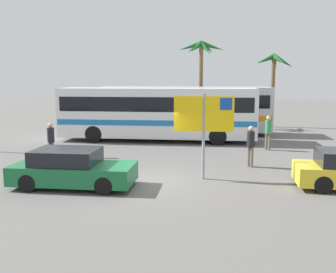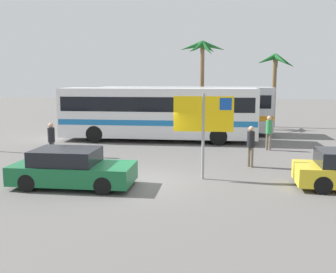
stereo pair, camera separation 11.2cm
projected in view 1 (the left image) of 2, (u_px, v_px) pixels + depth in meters
ground at (142, 182)px, 13.98m from camera, size 120.00×120.00×0.00m
bus_front_coach at (157, 111)px, 23.09m from camera, size 11.66×2.66×3.17m
bus_rear_coach at (183, 107)px, 26.16m from camera, size 11.66×2.66×3.17m
ferry_sign at (205, 117)px, 14.06m from camera, size 2.20×0.12×3.20m
car_green at (72, 169)px, 13.29m from camera, size 4.20×1.82×1.32m
pedestrian_near_sign at (268, 130)px, 20.10m from camera, size 0.32×0.32×1.81m
pedestrian_crossing_lot at (51, 138)px, 17.62m from camera, size 0.32×0.32×1.73m
pedestrian_by_bus at (251, 143)px, 16.24m from camera, size 0.32×0.32×1.76m
palm_tree_seaside at (201, 57)px, 28.98m from camera, size 3.55×3.29×6.57m
palm_tree_inland at (273, 69)px, 29.40m from camera, size 3.06×3.08×5.64m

